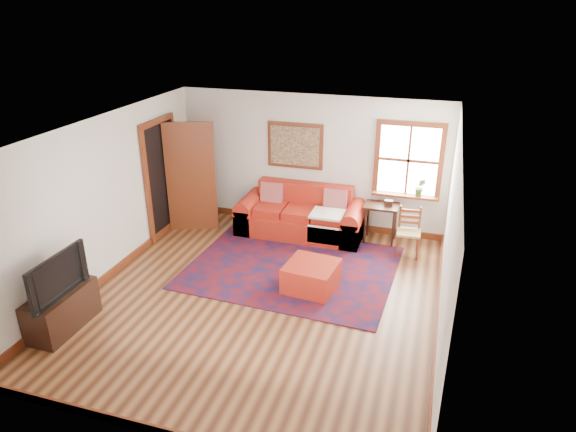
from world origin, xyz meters
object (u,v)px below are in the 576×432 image
(red_leather_sofa, at_px, (301,218))
(ladder_back_chair, at_px, (409,230))
(side_table, at_px, (381,211))
(media_cabinet, at_px, (62,310))
(red_ottoman, at_px, (311,276))

(red_leather_sofa, xyz_separation_m, ladder_back_chair, (1.96, -0.25, 0.15))
(side_table, distance_m, media_cabinet, 5.32)
(red_leather_sofa, bearing_deg, ladder_back_chair, -7.38)
(red_leather_sofa, bearing_deg, side_table, 3.23)
(red_ottoman, xyz_separation_m, media_cabinet, (-2.89, -1.93, 0.07))
(media_cabinet, bearing_deg, red_ottoman, 33.69)
(red_leather_sofa, distance_m, ladder_back_chair, 1.98)
(red_ottoman, height_order, side_table, side_table)
(red_leather_sofa, xyz_separation_m, side_table, (1.44, 0.08, 0.29))
(red_leather_sofa, relative_size, red_ottoman, 3.13)
(red_ottoman, bearing_deg, media_cabinet, -140.04)
(media_cabinet, bearing_deg, ladder_back_chair, 40.27)
(side_table, relative_size, media_cabinet, 0.71)
(side_table, relative_size, ladder_back_chair, 0.85)
(red_leather_sofa, relative_size, media_cabinet, 2.29)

